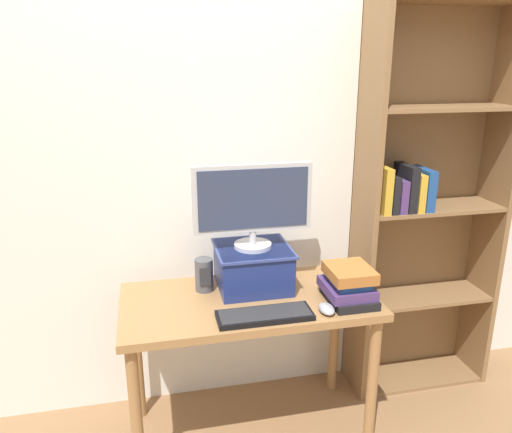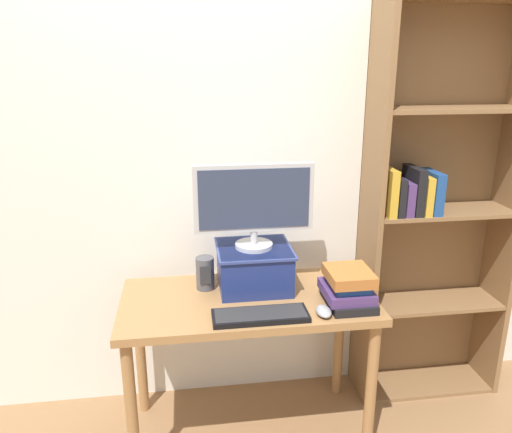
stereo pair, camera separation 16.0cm
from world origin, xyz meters
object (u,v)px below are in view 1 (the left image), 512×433
object	(u,v)px
bookshelf_unit	(424,205)
keyboard	(265,315)
desk_speaker	(204,275)
computer_monitor	(253,202)
riser_box	(253,266)
desk	(249,318)
computer_mouse	(327,309)
book_stack	(348,285)

from	to	relation	value
bookshelf_unit	keyboard	distance (m)	1.11
keyboard	desk_speaker	world-z (taller)	desk_speaker
computer_monitor	desk_speaker	distance (m)	0.41
bookshelf_unit	computer_monitor	world-z (taller)	bookshelf_unit
bookshelf_unit	riser_box	bearing A→B (deg)	-171.47
computer_monitor	desk_speaker	size ratio (longest dim) A/B	3.51
desk	desk_speaker	xyz separation A→B (m)	(-0.19, 0.12, 0.18)
riser_box	computer_mouse	distance (m)	0.42
bookshelf_unit	riser_box	size ratio (longest dim) A/B	5.84
computer_mouse	book_stack	distance (m)	0.17
computer_monitor	keyboard	world-z (taller)	computer_monitor
desk	book_stack	world-z (taller)	book_stack
desk	computer_mouse	xyz separation A→B (m)	(0.30, -0.21, 0.12)
keyboard	desk_speaker	xyz separation A→B (m)	(-0.21, 0.32, 0.07)
bookshelf_unit	computer_monitor	xyz separation A→B (m)	(-0.95, -0.14, 0.11)
book_stack	desk	bearing A→B (deg)	164.36
desk_speaker	computer_monitor	bearing A→B (deg)	-2.89
desk	computer_mouse	distance (m)	0.38
book_stack	computer_monitor	bearing A→B (deg)	148.74
bookshelf_unit	computer_monitor	distance (m)	0.97
riser_box	computer_mouse	world-z (taller)	riser_box
keyboard	computer_mouse	world-z (taller)	computer_mouse
computer_mouse	book_stack	bearing A→B (deg)	33.41
desk	computer_monitor	world-z (taller)	computer_monitor
riser_box	computer_mouse	xyz separation A→B (m)	(0.25, -0.32, -0.09)
desk_speaker	bookshelf_unit	bearing A→B (deg)	6.40
computer_mouse	keyboard	bearing A→B (deg)	177.11
desk_speaker	computer_mouse	bearing A→B (deg)	-34.53
desk	desk_speaker	size ratio (longest dim) A/B	7.36
bookshelf_unit	book_stack	size ratio (longest dim) A/B	8.07
book_stack	desk_speaker	world-z (taller)	book_stack
computer_mouse	desk_speaker	distance (m)	0.59
keyboard	desk	bearing A→B (deg)	98.28
riser_box	book_stack	distance (m)	0.45
desk	bookshelf_unit	size ratio (longest dim) A/B	0.56
desk	computer_mouse	size ratio (longest dim) A/B	11.01
desk	riser_box	xyz separation A→B (m)	(0.04, 0.11, 0.21)
bookshelf_unit	keyboard	size ratio (longest dim) A/B	5.04
desk	computer_mouse	bearing A→B (deg)	-34.89
riser_box	computer_monitor	world-z (taller)	computer_monitor
riser_box	desk_speaker	bearing A→B (deg)	177.48
desk_speaker	book_stack	bearing A→B (deg)	-21.74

